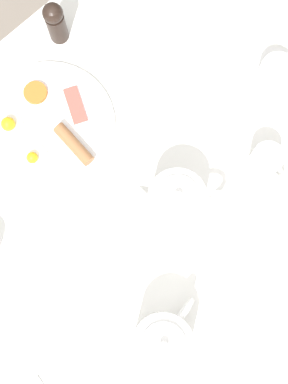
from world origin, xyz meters
name	(u,v)px	position (x,y,z in m)	size (l,w,h in m)	color
ground_plane	(144,237)	(0.00, 0.00, 0.00)	(8.00, 8.00, 0.00)	#70665B
table	(144,200)	(0.00, 0.00, 0.70)	(0.97, 1.13, 0.78)	white
breakfast_plate	(46,128)	(-0.25, -0.06, 0.78)	(0.30, 0.30, 0.04)	white
teapot_near	(163,342)	(0.25, -0.18, 0.83)	(0.12, 0.21, 0.13)	white
teapot_far	(177,201)	(0.07, 0.03, 0.83)	(0.13, 0.18, 0.13)	white
teacup_with_saucer_left	(275,75)	(0.01, 0.39, 0.80)	(0.15, 0.15, 0.06)	white
creamer_jug	(266,161)	(0.13, 0.23, 0.81)	(0.09, 0.07, 0.07)	white
pepper_grinder	(55,22)	(-0.40, 0.11, 0.84)	(0.05, 0.05, 0.12)	black
fork_spare	(75,263)	(0.01, -0.21, 0.78)	(0.06, 0.18, 0.00)	silver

